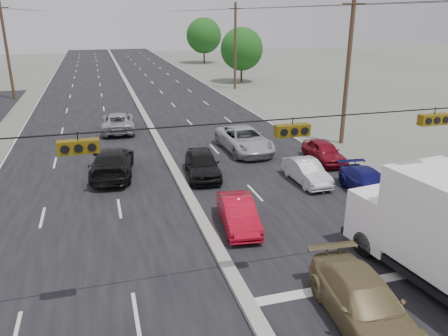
% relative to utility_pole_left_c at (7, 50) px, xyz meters
% --- Properties ---
extents(ground, '(200.00, 200.00, 0.00)m').
position_rel_utility_pole_left_c_xyz_m(ground, '(12.50, -40.00, -5.11)').
color(ground, '#606356').
rests_on(ground, ground).
extents(road_surface, '(20.00, 160.00, 0.02)m').
position_rel_utility_pole_left_c_xyz_m(road_surface, '(12.50, -10.00, -5.11)').
color(road_surface, black).
rests_on(road_surface, ground).
extents(center_median, '(0.50, 160.00, 0.20)m').
position_rel_utility_pole_left_c_xyz_m(center_median, '(12.50, -10.00, -5.01)').
color(center_median, gray).
rests_on(center_median, ground).
extents(utility_pole_left_c, '(1.60, 0.30, 10.00)m').
position_rel_utility_pole_left_c_xyz_m(utility_pole_left_c, '(0.00, 0.00, 0.00)').
color(utility_pole_left_c, '#422D1E').
rests_on(utility_pole_left_c, ground).
extents(utility_pole_right_b, '(1.60, 0.30, 10.00)m').
position_rel_utility_pole_left_c_xyz_m(utility_pole_right_b, '(25.00, -25.00, 0.00)').
color(utility_pole_right_b, '#422D1E').
rests_on(utility_pole_right_b, ground).
extents(utility_pole_right_c, '(1.60, 0.30, 10.00)m').
position_rel_utility_pole_left_c_xyz_m(utility_pole_right_c, '(25.00, 0.00, 0.00)').
color(utility_pole_right_c, '#422D1E').
rests_on(utility_pole_right_c, ground).
extents(traffic_signals, '(25.00, 0.30, 0.54)m').
position_rel_utility_pole_left_c_xyz_m(traffic_signals, '(13.90, -40.00, 0.39)').
color(traffic_signals, black).
rests_on(traffic_signals, ground).
extents(tree_right_mid, '(5.60, 5.60, 7.14)m').
position_rel_utility_pole_left_c_xyz_m(tree_right_mid, '(27.50, 5.00, -0.77)').
color(tree_right_mid, '#382619').
rests_on(tree_right_mid, ground).
extents(tree_right_far, '(6.40, 6.40, 8.16)m').
position_rel_utility_pole_left_c_xyz_m(tree_right_far, '(28.50, 30.00, -0.15)').
color(tree_right_far, '#382619').
rests_on(tree_right_far, ground).
extents(tan_sedan, '(2.40, 5.02, 1.41)m').
position_rel_utility_pole_left_c_xyz_m(tan_sedan, '(15.50, -42.27, -4.40)').
color(tan_sedan, olive).
rests_on(tan_sedan, ground).
extents(red_sedan, '(1.79, 3.97, 1.26)m').
position_rel_utility_pole_left_c_xyz_m(red_sedan, '(13.90, -35.35, -4.48)').
color(red_sedan, red).
rests_on(red_sedan, ground).
extents(queue_car_a, '(2.22, 4.53, 1.49)m').
position_rel_utility_pole_left_c_xyz_m(queue_car_a, '(13.90, -28.87, -4.36)').
color(queue_car_a, black).
rests_on(queue_car_a, ground).
extents(queue_car_b, '(1.37, 3.79, 1.24)m').
position_rel_utility_pole_left_c_xyz_m(queue_car_b, '(19.08, -31.38, -4.49)').
color(queue_car_b, '#BCBCBE').
rests_on(queue_car_b, ground).
extents(queue_car_c, '(2.85, 5.77, 1.57)m').
position_rel_utility_pole_left_c_xyz_m(queue_car_c, '(17.71, -24.96, -4.32)').
color(queue_car_c, '#ADAEB5').
rests_on(queue_car_c, ground).
extents(queue_car_d, '(2.17, 4.44, 1.24)m').
position_rel_utility_pole_left_c_xyz_m(queue_car_d, '(21.30, -33.81, -4.49)').
color(queue_car_d, navy).
rests_on(queue_car_d, ground).
extents(queue_car_e, '(1.70, 3.94, 1.32)m').
position_rel_utility_pole_left_c_xyz_m(queue_car_e, '(21.69, -28.49, -4.45)').
color(queue_car_e, maroon).
rests_on(queue_car_e, ground).
extents(oncoming_near, '(2.89, 5.70, 1.59)m').
position_rel_utility_pole_left_c_xyz_m(oncoming_near, '(9.06, -27.26, -4.31)').
color(oncoming_near, black).
rests_on(oncoming_near, ground).
extents(oncoming_far, '(2.73, 5.40, 1.47)m').
position_rel_utility_pole_left_c_xyz_m(oncoming_far, '(9.97, -17.23, -4.37)').
color(oncoming_far, '#989A9F').
rests_on(oncoming_far, ground).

